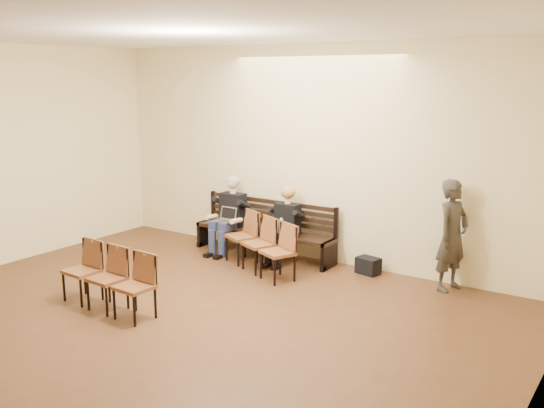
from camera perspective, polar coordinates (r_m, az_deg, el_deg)
The scene contains 11 objects.
ground at distance 6.69m, azimuth -18.94°, elevation -15.24°, with size 10.00×10.00×0.00m, color #56351D.
room_walls at distance 6.50m, azimuth -14.91°, elevation 7.59°, with size 8.02×10.01×3.51m.
bench at distance 10.28m, azimuth -0.79°, elevation -3.66°, with size 2.60×0.90×0.45m, color black.
seated_man at distance 10.44m, azimuth -4.02°, elevation -1.07°, with size 0.53×0.74×1.29m, color black, non-canonical shape.
seated_woman at distance 9.83m, azimuth 1.16°, elevation -2.33°, with size 0.49×0.67×1.13m, color black, non-canonical shape.
laptop at distance 10.28m, azimuth -4.57°, elevation -1.73°, with size 0.32×0.25×0.23m, color #B8B8BD.
water_bottle at distance 9.55m, azimuth 0.86°, elevation -2.72°, with size 0.07×0.07×0.24m, color silver.
bag at distance 9.49m, azimuth 9.04°, elevation -5.75°, with size 0.35×0.24×0.26m, color black.
passerby at distance 8.85m, azimuth 16.66°, elevation -2.11°, with size 0.67×0.44×1.83m, color #332F2A.
chair_row_front at distance 9.44m, azimuth -1.26°, elevation -3.81°, with size 1.53×0.46×0.85m, color brown.
chair_row_back at distance 8.18m, azimuth -15.26°, elevation -6.82°, with size 1.49×0.45×0.83m, color brown.
Camera 1 is at (4.87, -3.49, 2.98)m, focal length 40.00 mm.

